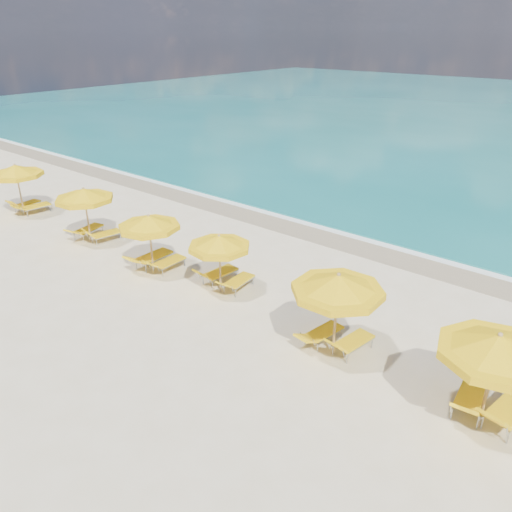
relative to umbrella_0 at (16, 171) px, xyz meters
The scene contains 22 objects.
ground_plane 13.83m from the umbrella_0, ahead, with size 120.00×120.00×0.00m, color beige.
wet_sand_band 15.65m from the umbrella_0, 28.19° to the left, with size 120.00×2.60×0.01m, color tan.
foam_line 16.04m from the umbrella_0, 30.73° to the left, with size 120.00×1.20×0.03m, color white.
whitecap_near 18.70m from the umbrella_0, 65.64° to the left, with size 14.00×0.36×0.05m, color white.
umbrella_0 is the anchor object (origin of this frame).
umbrella_1 5.56m from the umbrella_0, ahead, with size 2.98×2.98×2.42m.
umbrella_2 9.91m from the umbrella_0, ahead, with size 2.52×2.52×2.29m.
umbrella_3 12.95m from the umbrella_0, ahead, with size 2.59×2.59×2.15m.
umbrella_4 17.88m from the umbrella_0, ahead, with size 3.32×3.32×2.56m.
umbrella_5 21.97m from the umbrella_0, ahead, with size 2.77×2.77×2.57m.
lounger_0_left 2.02m from the umbrella_0, 137.46° to the left, with size 0.81×1.69×0.77m.
lounger_0_right 2.02m from the umbrella_0, 51.15° to the left, with size 0.73×1.82×0.66m.
lounger_1_left 5.41m from the umbrella_0, ahead, with size 0.92×1.86×0.70m.
lounger_1_right 6.37m from the umbrella_0, ahead, with size 0.83×1.66×0.79m.
lounger_2_left 9.71m from the umbrella_0, ahead, with size 0.68×1.98×0.77m.
lounger_2_right 10.45m from the umbrella_0, ahead, with size 0.59×1.70×0.72m.
lounger_3_left 12.57m from the umbrella_0, ahead, with size 0.73×1.77×0.80m.
lounger_3_right 13.48m from the umbrella_0, ahead, with size 0.70×1.70×0.69m.
lounger_4_left 17.44m from the umbrella_0, ahead, with size 0.78×1.72×0.60m.
lounger_4_right 18.35m from the umbrella_0, ahead, with size 0.81×1.72×0.78m.
lounger_5_left 21.68m from the umbrella_0, ahead, with size 0.83×1.97×0.87m.
lounger_5_right 22.50m from the umbrella_0, ahead, with size 0.97×2.01×0.92m.
Camera 1 is at (9.94, -10.54, 8.38)m, focal length 35.00 mm.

